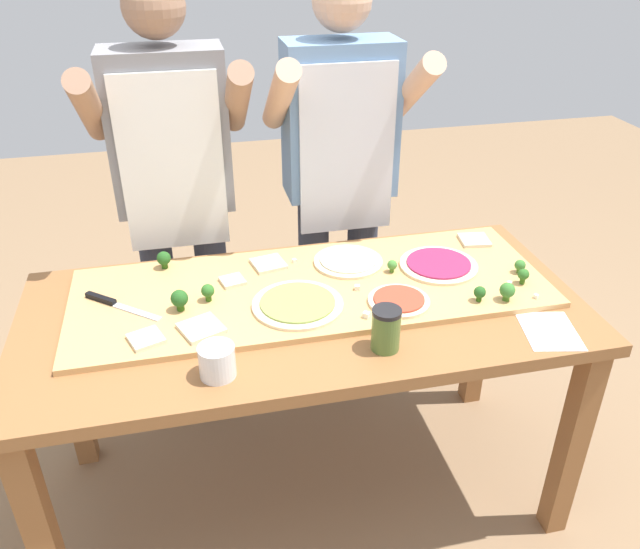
# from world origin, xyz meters

# --- Properties ---
(ground_plane) EXTENTS (8.00, 8.00, 0.00)m
(ground_plane) POSITION_xyz_m (0.00, 0.00, 0.00)
(ground_plane) COLOR #896B4C
(prep_table) EXTENTS (1.69, 0.79, 0.79)m
(prep_table) POSITION_xyz_m (0.00, 0.00, 0.68)
(prep_table) COLOR brown
(prep_table) RESTS_ON ground
(cutting_board) EXTENTS (1.47, 0.54, 0.02)m
(cutting_board) POSITION_xyz_m (0.04, 0.08, 0.80)
(cutting_board) COLOR tan
(cutting_board) RESTS_ON prep_table
(chefs_knife) EXTENTS (0.23, 0.20, 0.02)m
(chefs_knife) POSITION_xyz_m (-0.56, 0.11, 0.81)
(chefs_knife) COLOR #B7BABF
(chefs_knife) RESTS_ON cutting_board
(pizza_whole_beet_magenta) EXTENTS (0.26, 0.26, 0.02)m
(pizza_whole_beet_magenta) POSITION_xyz_m (0.48, 0.11, 0.82)
(pizza_whole_beet_magenta) COLOR beige
(pizza_whole_beet_magenta) RESTS_ON cutting_board
(pizza_whole_pesto_green) EXTENTS (0.27, 0.27, 0.02)m
(pizza_whole_pesto_green) POSITION_xyz_m (-0.02, -0.02, 0.82)
(pizza_whole_pesto_green) COLOR beige
(pizza_whole_pesto_green) RESTS_ON cutting_board
(pizza_whole_cheese_artichoke) EXTENTS (0.23, 0.23, 0.02)m
(pizza_whole_cheese_artichoke) POSITION_xyz_m (0.19, 0.20, 0.82)
(pizza_whole_cheese_artichoke) COLOR beige
(pizza_whole_cheese_artichoke) RESTS_ON cutting_board
(pizza_whole_tomato_red) EXTENTS (0.19, 0.19, 0.02)m
(pizza_whole_tomato_red) POSITION_xyz_m (0.28, -0.07, 0.82)
(pizza_whole_tomato_red) COLOR beige
(pizza_whole_tomato_red) RESTS_ON cutting_board
(pizza_slice_center) EXTENTS (0.08, 0.08, 0.01)m
(pizza_slice_center) POSITION_xyz_m (-0.20, 0.16, 0.81)
(pizza_slice_center) COLOR beige
(pizza_slice_center) RESTS_ON cutting_board
(pizza_slice_near_left) EXTENTS (0.14, 0.14, 0.01)m
(pizza_slice_near_left) POSITION_xyz_m (-0.31, -0.08, 0.81)
(pizza_slice_near_left) COLOR beige
(pizza_slice_near_left) RESTS_ON cutting_board
(pizza_slice_near_right) EXTENTS (0.11, 0.11, 0.01)m
(pizza_slice_near_right) POSITION_xyz_m (0.67, 0.25, 0.81)
(pizza_slice_near_right) COLOR beige
(pizza_slice_near_right) RESTS_ON cutting_board
(pizza_slice_far_left) EXTENTS (0.12, 0.12, 0.01)m
(pizza_slice_far_left) POSITION_xyz_m (-0.07, 0.24, 0.81)
(pizza_slice_far_left) COLOR beige
(pizza_slice_far_left) RESTS_ON cutting_board
(pizza_slice_far_right) EXTENTS (0.11, 0.11, 0.01)m
(pizza_slice_far_right) POSITION_xyz_m (-0.46, -0.10, 0.81)
(pizza_slice_far_right) COLOR beige
(pizza_slice_far_right) RESTS_ON cutting_board
(broccoli_floret_front_right) EXTENTS (0.05, 0.05, 0.06)m
(broccoli_floret_front_right) POSITION_xyz_m (0.60, -0.13, 0.84)
(broccoli_floret_front_right) COLOR #3F7220
(broccoli_floret_front_right) RESTS_ON cutting_board
(broccoli_floret_center_right) EXTENTS (0.05, 0.05, 0.07)m
(broccoli_floret_center_right) POSITION_xyz_m (-0.36, 0.03, 0.85)
(broccoli_floret_center_right) COLOR #2C5915
(broccoli_floret_center_right) RESTS_ON cutting_board
(broccoli_floret_back_right) EXTENTS (0.04, 0.04, 0.05)m
(broccoli_floret_back_right) POSITION_xyz_m (-0.28, 0.07, 0.84)
(broccoli_floret_back_right) COLOR #366618
(broccoli_floret_back_right) RESTS_ON cutting_board
(broccoli_floret_back_mid) EXTENTS (0.03, 0.03, 0.04)m
(broccoli_floret_back_mid) POSITION_xyz_m (0.31, 0.11, 0.83)
(broccoli_floret_back_mid) COLOR #487A23
(broccoli_floret_back_mid) RESTS_ON cutting_board
(broccoli_floret_front_mid) EXTENTS (0.05, 0.05, 0.06)m
(broccoli_floret_front_mid) POSITION_xyz_m (-0.40, 0.30, 0.84)
(broccoli_floret_front_mid) COLOR #2C5915
(broccoli_floret_front_mid) RESTS_ON cutting_board
(broccoli_floret_center_left) EXTENTS (0.04, 0.04, 0.05)m
(broccoli_floret_center_left) POSITION_xyz_m (0.69, -0.05, 0.84)
(broccoli_floret_center_left) COLOR #366618
(broccoli_floret_center_left) RESTS_ON cutting_board
(broccoli_floret_front_left) EXTENTS (0.04, 0.04, 0.05)m
(broccoli_floret_front_left) POSITION_xyz_m (0.71, 0.01, 0.83)
(broccoli_floret_front_left) COLOR #3F7220
(broccoli_floret_front_left) RESTS_ON cutting_board
(broccoli_floret_back_left) EXTENTS (0.04, 0.04, 0.05)m
(broccoli_floret_back_left) POSITION_xyz_m (0.51, -0.12, 0.84)
(broccoli_floret_back_left) COLOR #2C5915
(broccoli_floret_back_left) RESTS_ON cutting_board
(cheese_crumble_a) EXTENTS (0.02, 0.02, 0.01)m
(cheese_crumble_a) POSITION_xyz_m (0.69, -0.14, 0.81)
(cheese_crumble_a) COLOR white
(cheese_crumble_a) RESTS_ON cutting_board
(cheese_crumble_b) EXTENTS (0.02, 0.02, 0.02)m
(cheese_crumble_b) POSITION_xyz_m (0.16, -0.13, 0.82)
(cheese_crumble_b) COLOR white
(cheese_crumble_b) RESTS_ON cutting_board
(cheese_crumble_c) EXTENTS (0.02, 0.02, 0.01)m
(cheese_crumble_c) POSITION_xyz_m (0.65, -0.05, 0.81)
(cheese_crumble_c) COLOR white
(cheese_crumble_c) RESTS_ON cutting_board
(cheese_crumble_d) EXTENTS (0.01, 0.01, 0.01)m
(cheese_crumble_d) POSITION_xyz_m (0.02, 0.24, 0.81)
(cheese_crumble_d) COLOR white
(cheese_crumble_d) RESTS_ON cutting_board
(cheese_crumble_e) EXTENTS (0.02, 0.02, 0.02)m
(cheese_crumble_e) POSITION_xyz_m (0.17, 0.03, 0.82)
(cheese_crumble_e) COLOR white
(cheese_crumble_e) RESTS_ON cutting_board
(flour_cup) EXTENTS (0.09, 0.09, 0.09)m
(flour_cup) POSITION_xyz_m (-0.28, -0.27, 0.83)
(flour_cup) COLOR white
(flour_cup) RESTS_ON prep_table
(sauce_jar) EXTENTS (0.08, 0.08, 0.12)m
(sauce_jar) POSITION_xyz_m (0.17, -0.25, 0.85)
(sauce_jar) COLOR #517033
(sauce_jar) RESTS_ON prep_table
(recipe_note) EXTENTS (0.19, 0.22, 0.00)m
(recipe_note) POSITION_xyz_m (0.66, -0.28, 0.79)
(recipe_note) COLOR white
(recipe_note) RESTS_ON prep_table
(cook_left) EXTENTS (0.54, 0.39, 1.67)m
(cook_left) POSITION_xyz_m (-0.34, 0.58, 1.00)
(cook_left) COLOR #333847
(cook_left) RESTS_ON ground
(cook_right) EXTENTS (0.54, 0.39, 1.67)m
(cook_right) POSITION_xyz_m (0.26, 0.58, 1.00)
(cook_right) COLOR #333847
(cook_right) RESTS_ON ground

